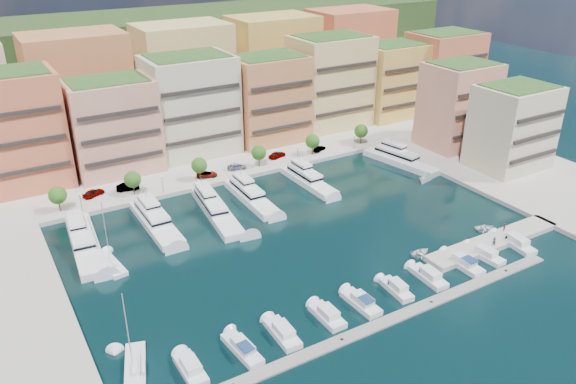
% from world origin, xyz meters
% --- Properties ---
extents(ground, '(400.00, 400.00, 0.00)m').
position_xyz_m(ground, '(0.00, 0.00, 0.00)').
color(ground, black).
rests_on(ground, ground).
extents(north_quay, '(220.00, 64.00, 2.00)m').
position_xyz_m(north_quay, '(0.00, 62.00, 0.00)').
color(north_quay, '#9E998E').
rests_on(north_quay, ground).
extents(east_quay, '(34.00, 76.00, 2.00)m').
position_xyz_m(east_quay, '(62.00, -8.00, 0.00)').
color(east_quay, '#9E998E').
rests_on(east_quay, ground).
extents(hillside, '(240.00, 40.00, 58.00)m').
position_xyz_m(hillside, '(0.00, 110.00, 0.00)').
color(hillside, '#233716').
rests_on(hillside, ground).
extents(south_pontoon, '(72.00, 2.20, 0.35)m').
position_xyz_m(south_pontoon, '(-3.00, -30.00, 0.00)').
color(south_pontoon, gray).
rests_on(south_pontoon, ground).
extents(finger_pier, '(32.00, 5.00, 2.00)m').
position_xyz_m(finger_pier, '(30.00, -22.00, 0.00)').
color(finger_pier, '#9E998E').
rests_on(finger_pier, ground).
extents(apartment_1, '(20.00, 16.50, 26.80)m').
position_xyz_m(apartment_1, '(-44.00, 51.99, 14.31)').
color(apartment_1, '#C55641').
rests_on(apartment_1, north_quay).
extents(apartment_2, '(20.00, 15.50, 22.80)m').
position_xyz_m(apartment_2, '(-23.00, 49.99, 12.31)').
color(apartment_2, '#DF967C').
rests_on(apartment_2, north_quay).
extents(apartment_3, '(22.00, 16.50, 25.80)m').
position_xyz_m(apartment_3, '(-2.00, 51.99, 13.81)').
color(apartment_3, beige).
rests_on(apartment_3, north_quay).
extents(apartment_4, '(20.00, 15.50, 23.80)m').
position_xyz_m(apartment_4, '(20.00, 49.99, 12.81)').
color(apartment_4, '#CC734C').
rests_on(apartment_4, north_quay).
extents(apartment_5, '(22.00, 16.50, 26.80)m').
position_xyz_m(apartment_5, '(42.00, 51.99, 14.31)').
color(apartment_5, '#D2BC6F').
rests_on(apartment_5, north_quay).
extents(apartment_6, '(20.00, 15.50, 22.80)m').
position_xyz_m(apartment_6, '(64.00, 49.99, 12.31)').
color(apartment_6, gold).
rests_on(apartment_6, north_quay).
extents(apartment_7, '(22.00, 16.50, 24.80)m').
position_xyz_m(apartment_7, '(84.00, 47.99, 13.31)').
color(apartment_7, '#C55641').
rests_on(apartment_7, north_quay).
extents(apartment_east_a, '(18.00, 14.50, 22.80)m').
position_xyz_m(apartment_east_a, '(62.00, 19.99, 12.31)').
color(apartment_east_a, '#DF967C').
rests_on(apartment_east_a, east_quay).
extents(apartment_east_b, '(18.00, 14.50, 20.80)m').
position_xyz_m(apartment_east_b, '(62.00, 1.99, 11.31)').
color(apartment_east_b, beige).
rests_on(apartment_east_b, east_quay).
extents(backblock_1, '(26.00, 18.00, 30.00)m').
position_xyz_m(backblock_1, '(-25.00, 74.00, 16.00)').
color(backblock_1, '#CC734C').
rests_on(backblock_1, north_quay).
extents(backblock_2, '(26.00, 18.00, 30.00)m').
position_xyz_m(backblock_2, '(5.00, 74.00, 16.00)').
color(backblock_2, '#D2BC6F').
rests_on(backblock_2, north_quay).
extents(backblock_3, '(26.00, 18.00, 30.00)m').
position_xyz_m(backblock_3, '(35.00, 74.00, 16.00)').
color(backblock_3, gold).
rests_on(backblock_3, north_quay).
extents(backblock_4, '(26.00, 18.00, 30.00)m').
position_xyz_m(backblock_4, '(65.00, 74.00, 16.00)').
color(backblock_4, '#C55641').
rests_on(backblock_4, north_quay).
extents(tree_0, '(3.80, 3.80, 5.65)m').
position_xyz_m(tree_0, '(-40.00, 33.50, 4.74)').
color(tree_0, '#473323').
rests_on(tree_0, north_quay).
extents(tree_1, '(3.80, 3.80, 5.65)m').
position_xyz_m(tree_1, '(-24.00, 33.50, 4.74)').
color(tree_1, '#473323').
rests_on(tree_1, north_quay).
extents(tree_2, '(3.80, 3.80, 5.65)m').
position_xyz_m(tree_2, '(-8.00, 33.50, 4.74)').
color(tree_2, '#473323').
rests_on(tree_2, north_quay).
extents(tree_3, '(3.80, 3.80, 5.65)m').
position_xyz_m(tree_3, '(8.00, 33.50, 4.74)').
color(tree_3, '#473323').
rests_on(tree_3, north_quay).
extents(tree_4, '(3.80, 3.80, 5.65)m').
position_xyz_m(tree_4, '(24.00, 33.50, 4.74)').
color(tree_4, '#473323').
rests_on(tree_4, north_quay).
extents(tree_5, '(3.80, 3.80, 5.65)m').
position_xyz_m(tree_5, '(40.00, 33.50, 4.74)').
color(tree_5, '#473323').
rests_on(tree_5, north_quay).
extents(lamppost_0, '(0.30, 0.30, 4.20)m').
position_xyz_m(lamppost_0, '(-36.00, 31.20, 3.83)').
color(lamppost_0, black).
rests_on(lamppost_0, north_quay).
extents(lamppost_1, '(0.30, 0.30, 4.20)m').
position_xyz_m(lamppost_1, '(-18.00, 31.20, 3.83)').
color(lamppost_1, black).
rests_on(lamppost_1, north_quay).
extents(lamppost_2, '(0.30, 0.30, 4.20)m').
position_xyz_m(lamppost_2, '(0.00, 31.20, 3.83)').
color(lamppost_2, black).
rests_on(lamppost_2, north_quay).
extents(lamppost_3, '(0.30, 0.30, 4.20)m').
position_xyz_m(lamppost_3, '(18.00, 31.20, 3.83)').
color(lamppost_3, black).
rests_on(lamppost_3, north_quay).
extents(lamppost_4, '(0.30, 0.30, 4.20)m').
position_xyz_m(lamppost_4, '(36.00, 31.20, 3.83)').
color(lamppost_4, black).
rests_on(lamppost_4, north_quay).
extents(yacht_0, '(6.75, 24.44, 7.30)m').
position_xyz_m(yacht_0, '(-38.65, 17.95, 1.21)').
color(yacht_0, white).
rests_on(yacht_0, ground).
extents(yacht_1, '(4.91, 21.65, 7.30)m').
position_xyz_m(yacht_1, '(-24.12, 19.03, 1.09)').
color(yacht_1, white).
rests_on(yacht_1, ground).
extents(yacht_2, '(7.28, 24.94, 7.30)m').
position_xyz_m(yacht_2, '(-11.28, 17.74, 1.21)').
color(yacht_2, white).
rests_on(yacht_2, ground).
extents(yacht_3, '(4.82, 20.62, 7.30)m').
position_xyz_m(yacht_3, '(-1.84, 19.60, 1.21)').
color(yacht_3, white).
rests_on(yacht_3, ground).
extents(yacht_4, '(4.67, 19.05, 7.30)m').
position_xyz_m(yacht_4, '(13.97, 20.26, 1.09)').
color(yacht_4, white).
rests_on(yacht_4, ground).
extents(yacht_6, '(8.51, 22.28, 7.30)m').
position_xyz_m(yacht_6, '(41.23, 18.98, 1.21)').
color(yacht_6, white).
rests_on(yacht_6, ground).
extents(cruiser_0, '(2.75, 7.13, 2.55)m').
position_xyz_m(cruiser_0, '(-33.76, -24.58, 0.55)').
color(cruiser_0, silver).
rests_on(cruiser_0, ground).
extents(cruiser_1, '(3.23, 8.56, 2.66)m').
position_xyz_m(cruiser_1, '(-25.80, -24.61, 0.57)').
color(cruiser_1, silver).
rests_on(cruiser_1, ground).
extents(cruiser_2, '(3.00, 7.77, 2.55)m').
position_xyz_m(cruiser_2, '(-19.03, -24.58, 0.55)').
color(cruiser_2, silver).
rests_on(cruiser_2, ground).
extents(cruiser_3, '(2.84, 7.07, 2.55)m').
position_xyz_m(cruiser_3, '(-10.88, -24.58, 0.55)').
color(cruiser_3, silver).
rests_on(cruiser_3, ground).
extents(cruiser_4, '(2.95, 7.91, 2.66)m').
position_xyz_m(cruiser_4, '(-4.24, -24.60, 0.57)').
color(cruiser_4, silver).
rests_on(cruiser_4, ground).
extents(cruiser_5, '(2.99, 7.22, 2.55)m').
position_xyz_m(cruiser_5, '(3.23, -24.58, 0.55)').
color(cruiser_5, silver).
rests_on(cruiser_5, ground).
extents(cruiser_6, '(3.11, 7.87, 2.55)m').
position_xyz_m(cruiser_6, '(10.50, -24.58, 0.55)').
color(cruiser_6, silver).
rests_on(cruiser_6, ground).
extents(cruiser_7, '(2.84, 8.53, 2.66)m').
position_xyz_m(cruiser_7, '(18.85, -24.61, 0.57)').
color(cruiser_7, silver).
rests_on(cruiser_7, ground).
extents(cruiser_8, '(3.09, 8.04, 2.55)m').
position_xyz_m(cruiser_8, '(24.57, -24.59, 0.55)').
color(cruiser_8, silver).
rests_on(cruiser_8, ground).
extents(cruiser_9, '(3.92, 9.14, 2.55)m').
position_xyz_m(cruiser_9, '(33.11, -24.60, 0.55)').
color(cruiser_9, silver).
rests_on(cruiser_9, ground).
extents(sailboat_2, '(3.85, 9.51, 13.20)m').
position_xyz_m(sailboat_2, '(-36.14, 7.83, 0.31)').
color(sailboat_2, white).
rests_on(sailboat_2, ground).
extents(sailboat_0, '(5.74, 10.60, 13.20)m').
position_xyz_m(sailboat_0, '(-40.29, -20.45, 0.31)').
color(sailboat_0, white).
rests_on(sailboat_0, ground).
extents(tender_0, '(4.46, 3.41, 0.86)m').
position_xyz_m(tender_0, '(15.09, -17.70, 0.43)').
color(tender_0, silver).
rests_on(tender_0, ground).
extents(tender_1, '(1.75, 1.58, 0.82)m').
position_xyz_m(tender_1, '(25.53, -19.00, 0.41)').
color(tender_1, beige).
rests_on(tender_1, ground).
extents(tender_2, '(4.67, 3.84, 0.84)m').
position_xyz_m(tender_2, '(32.98, -17.19, 0.42)').
color(tender_2, silver).
rests_on(tender_2, ground).
extents(car_0, '(5.42, 3.86, 1.71)m').
position_xyz_m(car_0, '(-32.09, 37.34, 1.86)').
color(car_0, gray).
rests_on(car_0, north_quay).
extents(car_1, '(5.46, 2.94, 1.71)m').
position_xyz_m(car_1, '(-24.59, 36.45, 1.85)').
color(car_1, gray).
rests_on(car_1, north_quay).
extents(car_2, '(5.52, 3.69, 1.41)m').
position_xyz_m(car_2, '(-5.95, 34.20, 1.70)').
color(car_2, gray).
rests_on(car_2, north_quay).
extents(car_3, '(5.13, 3.08, 1.39)m').
position_xyz_m(car_3, '(2.35, 34.72, 1.70)').
color(car_3, gray).
rests_on(car_3, north_quay).
extents(car_4, '(5.41, 3.31, 1.72)m').
position_xyz_m(car_4, '(14.88, 36.38, 1.86)').
color(car_4, gray).
rests_on(car_4, north_quay).
extents(car_5, '(4.28, 2.82, 1.33)m').
position_xyz_m(car_5, '(27.20, 34.81, 1.67)').
color(car_5, gray).
rests_on(car_5, north_quay).
extents(person_0, '(0.67, 0.80, 1.87)m').
position_xyz_m(person_0, '(28.03, -23.57, 1.94)').
color(person_0, '#223145').
rests_on(person_0, finger_pier).
extents(person_1, '(1.04, 1.00, 1.69)m').
position_xyz_m(person_1, '(34.22, -20.64, 1.85)').
color(person_1, '#4F3A2F').
rests_on(person_1, finger_pier).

